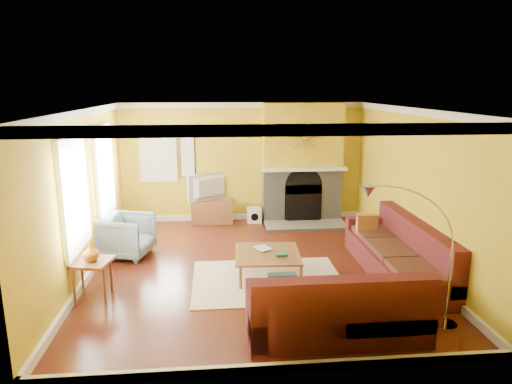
{
  "coord_description": "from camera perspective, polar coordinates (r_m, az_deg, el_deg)",
  "views": [
    {
      "loc": [
        -0.65,
        -7.32,
        3.05
      ],
      "look_at": [
        0.06,
        0.4,
        1.25
      ],
      "focal_mm": 32.0,
      "sensor_mm": 36.0,
      "label": 1
    }
  ],
  "objects": [
    {
      "name": "wall_art",
      "position": [
        10.41,
        -8.57,
        4.93
      ],
      "size": [
        0.34,
        0.04,
        1.14
      ],
      "primitive_type": "cube",
      "color": "white",
      "rests_on": "wall_back"
    },
    {
      "name": "wall_back",
      "position": [
        10.49,
        -1.67,
        3.75
      ],
      "size": [
        5.5,
        0.02,
        2.7
      ],
      "primitive_type": "cube",
      "color": "gold",
      "rests_on": "ground"
    },
    {
      "name": "ceiling",
      "position": [
        7.36,
        -0.21,
        10.42
      ],
      "size": [
        5.5,
        6.0,
        0.02
      ],
      "primitive_type": "cube",
      "color": "white",
      "rests_on": "ground"
    },
    {
      "name": "coffee_table",
      "position": [
        7.56,
        1.43,
        -9.02
      ],
      "size": [
        1.09,
        1.09,
        0.41
      ],
      "primitive_type": null,
      "rotation": [
        0.0,
        0.0,
        -0.05
      ],
      "color": "white",
      "rests_on": "floor"
    },
    {
      "name": "baseboard",
      "position": [
        7.94,
        -0.19,
        -9.05
      ],
      "size": [
        5.5,
        6.0,
        0.12
      ],
      "primitive_type": null,
      "color": "white",
      "rests_on": "floor"
    },
    {
      "name": "book",
      "position": [
        7.57,
        0.16,
        -7.23
      ],
      "size": [
        0.33,
        0.36,
        0.03
      ],
      "primitive_type": "imported",
      "rotation": [
        0.0,
        0.0,
        0.5
      ],
      "color": "white",
      "rests_on": "coffee_table"
    },
    {
      "name": "crown_molding",
      "position": [
        7.37,
        -0.21,
        9.88
      ],
      "size": [
        5.5,
        6.0,
        0.12
      ],
      "primitive_type": null,
      "color": "white",
      "rests_on": "ceiling"
    },
    {
      "name": "wall_right",
      "position": [
        8.26,
        19.24,
        0.45
      ],
      "size": [
        0.02,
        6.0,
        2.7
      ],
      "primitive_type": "cube",
      "color": "gold",
      "rests_on": "ground"
    },
    {
      "name": "wall_front",
      "position": [
        4.68,
        3.11,
        -8.25
      ],
      "size": [
        5.5,
        0.02,
        2.7
      ],
      "primitive_type": "cube",
      "color": "gold",
      "rests_on": "ground"
    },
    {
      "name": "arc_lamp",
      "position": [
        6.04,
        18.86,
        -8.02
      ],
      "size": [
        1.23,
        0.36,
        1.9
      ],
      "primitive_type": null,
      "color": "silver",
      "rests_on": "floor"
    },
    {
      "name": "side_table",
      "position": [
        7.21,
        -19.7,
        -10.24
      ],
      "size": [
        0.63,
        0.63,
        0.58
      ],
      "primitive_type": null,
      "rotation": [
        0.0,
        0.0,
        -0.22
      ],
      "color": "brown",
      "rests_on": "floor"
    },
    {
      "name": "hearth",
      "position": [
        10.24,
        6.24,
        -4.16
      ],
      "size": [
        1.8,
        0.7,
        0.06
      ],
      "primitive_type": "cube",
      "color": "gray",
      "rests_on": "floor"
    },
    {
      "name": "sunburst",
      "position": [
        10.16,
        6.15,
        6.79
      ],
      "size": [
        0.7,
        0.04,
        0.7
      ],
      "primitive_type": null,
      "color": "olive",
      "rests_on": "fireplace"
    },
    {
      "name": "media_console",
      "position": [
        10.46,
        -5.51,
        -2.47
      ],
      "size": [
        0.94,
        0.42,
        0.51
      ],
      "primitive_type": "cube",
      "color": "brown",
      "rests_on": "floor"
    },
    {
      "name": "sectional_sofa",
      "position": [
        7.19,
        10.39,
        -8.35
      ],
      "size": [
        3.03,
        3.62,
        0.9
      ],
      "primitive_type": null,
      "color": "#5B1D21",
      "rests_on": "floor"
    },
    {
      "name": "wall_left",
      "position": [
        7.81,
        -20.81,
        -0.37
      ],
      "size": [
        0.02,
        6.0,
        2.7
      ],
      "primitive_type": "cube",
      "color": "gold",
      "rests_on": "ground"
    },
    {
      "name": "window_left_far",
      "position": [
        7.2,
        -21.83,
        -0.31
      ],
      "size": [
        0.06,
        1.22,
        1.72
      ],
      "primitive_type": "cube",
      "color": "white",
      "rests_on": "wall_left"
    },
    {
      "name": "armchair",
      "position": [
        8.68,
        -15.84,
        -5.3
      ],
      "size": [
        1.04,
        1.02,
        0.78
      ],
      "primitive_type": "imported",
      "rotation": [
        0.0,
        0.0,
        1.31
      ],
      "color": "gray",
      "rests_on": "floor"
    },
    {
      "name": "tv",
      "position": [
        10.32,
        -5.58,
        0.57
      ],
      "size": [
        1.0,
        0.67,
        0.62
      ],
      "primitive_type": "imported",
      "rotation": [
        0.0,
        0.0,
        3.67
      ],
      "color": "black",
      "rests_on": "media_console"
    },
    {
      "name": "fireplace",
      "position": [
        10.46,
        5.82,
        3.66
      ],
      "size": [
        1.8,
        0.4,
        2.7
      ],
      "primitive_type": null,
      "color": "gray",
      "rests_on": "floor"
    },
    {
      "name": "vase",
      "position": [
        7.06,
        -19.96,
        -7.13
      ],
      "size": [
        0.27,
        0.27,
        0.25
      ],
      "primitive_type": "imported",
      "rotation": [
        0.0,
        0.0,
        -0.16
      ],
      "color": "#C96E13",
      "rests_on": "side_table"
    },
    {
      "name": "rug",
      "position": [
        7.46,
        1.49,
        -11.0
      ],
      "size": [
        2.4,
        1.8,
        0.02
      ],
      "primitive_type": "cube",
      "color": "beige",
      "rests_on": "floor"
    },
    {
      "name": "floor",
      "position": [
        7.97,
        -0.19,
        -9.52
      ],
      "size": [
        5.5,
        6.0,
        0.02
      ],
      "primitive_type": "cube",
      "color": "maroon",
      "rests_on": "ground"
    },
    {
      "name": "window_back",
      "position": [
        10.47,
        -12.13,
        4.55
      ],
      "size": [
        0.82,
        0.06,
        1.22
      ],
      "primitive_type": "cube",
      "color": "white",
      "rests_on": "wall_back"
    },
    {
      "name": "mantel",
      "position": [
        10.25,
        6.06,
        2.89
      ],
      "size": [
        1.92,
        0.22,
        0.08
      ],
      "primitive_type": "cube",
      "color": "white",
      "rests_on": "fireplace"
    },
    {
      "name": "subwoofer",
      "position": [
        10.5,
        -0.25,
        -2.9
      ],
      "size": [
        0.32,
        0.32,
        0.32
      ],
      "primitive_type": "cube",
      "color": "white",
      "rests_on": "floor"
    },
    {
      "name": "window_left_near",
      "position": [
        9.0,
        -18.51,
        2.48
      ],
      "size": [
        0.06,
        1.22,
        1.72
      ],
      "primitive_type": "cube",
      "color": "white",
      "rests_on": "wall_left"
    }
  ]
}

